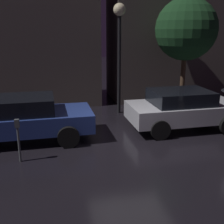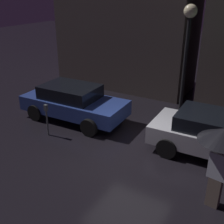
{
  "view_description": "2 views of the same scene",
  "coord_description": "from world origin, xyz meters",
  "px_view_note": "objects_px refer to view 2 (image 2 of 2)",
  "views": [
    {
      "loc": [
        -2.13,
        -7.55,
        3.41
      ],
      "look_at": [
        -0.56,
        0.3,
        1.08
      ],
      "focal_mm": 45.0,
      "sensor_mm": 36.0,
      "label": 1
    },
    {
      "loc": [
        3.42,
        -6.97,
        4.95
      ],
      "look_at": [
        -0.74,
        0.15,
        1.31
      ],
      "focal_mm": 45.0,
      "sensor_mm": 36.0,
      "label": 2
    }
  ],
  "objects_px": {
    "pedestrian_with_umbrella": "(223,145)",
    "parking_meter": "(47,117)",
    "parked_car_blue": "(73,102)",
    "street_lamp_near": "(188,36)",
    "parked_car_silver": "(214,134)"
  },
  "relations": [
    {
      "from": "street_lamp_near",
      "to": "parking_meter",
      "type": "bearing_deg",
      "value": -131.89
    },
    {
      "from": "pedestrian_with_umbrella",
      "to": "parking_meter",
      "type": "distance_m",
      "value": 6.13
    },
    {
      "from": "parked_car_silver",
      "to": "street_lamp_near",
      "type": "relative_size",
      "value": 0.9
    },
    {
      "from": "parking_meter",
      "to": "street_lamp_near",
      "type": "height_order",
      "value": "street_lamp_near"
    },
    {
      "from": "parked_car_blue",
      "to": "pedestrian_with_umbrella",
      "type": "distance_m",
      "value": 6.54
    },
    {
      "from": "parked_car_blue",
      "to": "parking_meter",
      "type": "relative_size",
      "value": 3.6
    },
    {
      "from": "parked_car_blue",
      "to": "street_lamp_near",
      "type": "height_order",
      "value": "street_lamp_near"
    },
    {
      "from": "parked_car_blue",
      "to": "pedestrian_with_umbrella",
      "type": "xyz_separation_m",
      "value": [
        6.04,
        -2.3,
        0.98
      ]
    },
    {
      "from": "parked_car_silver",
      "to": "pedestrian_with_umbrella",
      "type": "xyz_separation_m",
      "value": [
        0.57,
        -2.39,
        0.99
      ]
    },
    {
      "from": "parking_meter",
      "to": "street_lamp_near",
      "type": "relative_size",
      "value": 0.27
    },
    {
      "from": "parked_car_blue",
      "to": "pedestrian_with_umbrella",
      "type": "bearing_deg",
      "value": -22.63
    },
    {
      "from": "pedestrian_with_umbrella",
      "to": "street_lamp_near",
      "type": "height_order",
      "value": "street_lamp_near"
    },
    {
      "from": "parked_car_blue",
      "to": "street_lamp_near",
      "type": "bearing_deg",
      "value": 32.02
    },
    {
      "from": "parked_car_silver",
      "to": "pedestrian_with_umbrella",
      "type": "relative_size",
      "value": 1.86
    },
    {
      "from": "parked_car_blue",
      "to": "parked_car_silver",
      "type": "distance_m",
      "value": 5.48
    }
  ]
}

